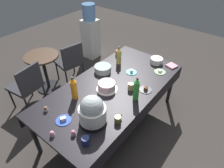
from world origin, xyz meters
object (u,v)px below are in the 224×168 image
soda_bottle_orange_juice (74,89)px  glass_salad_bowl (103,69)px  coffee_mug_tan (131,86)px  maroon_chair_left (27,84)px  dessert_plate_charcoal (146,89)px  cupcake_lemon (52,134)px  soda_bottle_ginger_ale (119,56)px  potluck_table (112,90)px  frosted_layer_cake (107,86)px  soda_bottle_lime_soda (136,90)px  maroon_chair_right (70,60)px  coffee_mug_red (118,53)px  cupcake_vanilla (46,109)px  round_cafe_table (44,66)px  ceramic_snack_bowl (156,60)px  coffee_mug_olive (118,119)px  dessert_plate_cream (92,101)px  cupcake_mint (73,133)px  water_cooler (90,33)px  dessert_plate_teal (131,72)px  coffee_mug_navy (86,140)px  slow_cooker (92,111)px  dessert_plate_sage (160,72)px

soda_bottle_orange_juice → glass_salad_bowl: bearing=8.8°
coffee_mug_tan → maroon_chair_left: (-0.66, 1.54, -0.31)m
dessert_plate_charcoal → cupcake_lemon: bearing=162.7°
soda_bottle_orange_juice → soda_bottle_ginger_ale: bearing=2.9°
potluck_table → frosted_layer_cake: frosted_layer_cake is taller
dessert_plate_charcoal → cupcake_lemon: 1.30m
soda_bottle_lime_soda → maroon_chair_right: size_ratio=0.40×
coffee_mug_red → soda_bottle_ginger_ale: bearing=-141.7°
dessert_plate_charcoal → soda_bottle_lime_soda: soda_bottle_lime_soda is taller
potluck_table → glass_salad_bowl: size_ratio=8.77×
cupcake_vanilla → coffee_mug_tan: bearing=-30.7°
dessert_plate_charcoal → round_cafe_table: dessert_plate_charcoal is taller
maroon_chair_left → cupcake_vanilla: bearing=-106.7°
soda_bottle_ginger_ale → round_cafe_table: size_ratio=0.41×
ceramic_snack_bowl → coffee_mug_olive: size_ratio=1.72×
dessert_plate_cream → coffee_mug_tan: size_ratio=1.27×
ceramic_snack_bowl → round_cafe_table: (-0.97, 1.72, -0.30)m
dessert_plate_charcoal → soda_bottle_lime_soda: 0.28m
frosted_layer_cake → maroon_chair_right: size_ratio=0.33×
ceramic_snack_bowl → soda_bottle_lime_soda: size_ratio=0.58×
soda_bottle_ginger_ale → coffee_mug_tan: 0.67m
cupcake_mint → soda_bottle_lime_soda: size_ratio=0.20×
coffee_mug_tan → water_cooler: bearing=57.0°
dessert_plate_teal → cupcake_vanilla: bearing=164.7°
soda_bottle_lime_soda → coffee_mug_navy: soda_bottle_lime_soda is taller
glass_salad_bowl → maroon_chair_left: 1.26m
coffee_mug_red → slow_cooker: bearing=-153.9°
water_cooler → maroon_chair_left: bearing=-168.3°
dessert_plate_sage → coffee_mug_olive: size_ratio=1.51×
potluck_table → maroon_chair_left: 1.43m
soda_bottle_ginger_ale → coffee_mug_red: 0.28m
coffee_mug_navy → dessert_plate_charcoal: bearing=-2.5°
ceramic_snack_bowl → cupcake_vanilla: (-1.76, 0.52, -0.01)m
coffee_mug_red → coffee_mug_olive: coffee_mug_red is taller
potluck_table → dessert_plate_sage: 0.81m
potluck_table → dessert_plate_sage: dessert_plate_sage is taller
glass_salad_bowl → soda_bottle_ginger_ale: 0.34m
soda_bottle_lime_soda → maroon_chair_left: soda_bottle_lime_soda is taller
dessert_plate_cream → round_cafe_table: (0.33, 1.52, -0.27)m
dessert_plate_sage → dessert_plate_teal: size_ratio=1.06×
water_cooler → coffee_mug_red: bearing=-116.6°
dessert_plate_charcoal → maroon_chair_right: 1.74m
cupcake_vanilla → coffee_mug_navy: bearing=-92.6°
dessert_plate_cream → maroon_chair_left: maroon_chair_left is taller
ceramic_snack_bowl → water_cooler: 1.95m
slow_cooker → soda_bottle_lime_soda: (0.60, -0.17, -0.01)m
soda_bottle_lime_soda → water_cooler: 2.53m
cupcake_vanilla → maroon_chair_left: size_ratio=0.08×
round_cafe_table → cupcake_vanilla: bearing=-123.1°
glass_salad_bowl → coffee_mug_navy: bearing=-147.3°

